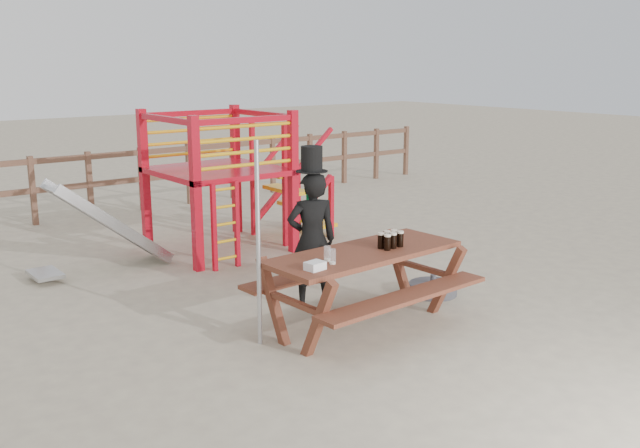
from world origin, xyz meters
The scene contains 10 objects.
ground centered at (0.00, 0.00, 0.00)m, with size 60.00×60.00×0.00m, color #B5AA8D.
back_fence centered at (0.00, 7.00, 0.74)m, with size 15.09×0.09×1.20m.
playground_fort centered at (0.12, 3.58, 1.07)m, with size 4.71×1.84×2.10m.
picnic_table centered at (-0.23, -0.16, 0.54)m, with size 2.25×1.61×0.85m.
man_with_hat centered at (-0.26, 0.70, 0.84)m, with size 0.68×0.57×1.88m.
metal_pole centered at (-1.35, 0.14, 1.03)m, with size 0.05×0.05×2.07m, color #B2B2B7.
parasol_base centered at (1.17, 0.14, 0.07)m, with size 0.59×0.59×0.25m.
paper_bag centered at (-1.06, -0.39, 0.89)m, with size 0.18×0.14×0.08m, color white.
stout_pints centered at (0.08, -0.23, 0.94)m, with size 0.28×0.19×0.17m.
empty_glasses centered at (-0.78, -0.27, 0.92)m, with size 0.10×0.19×0.15m.
Camera 1 is at (-5.04, -5.56, 2.81)m, focal length 40.00 mm.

